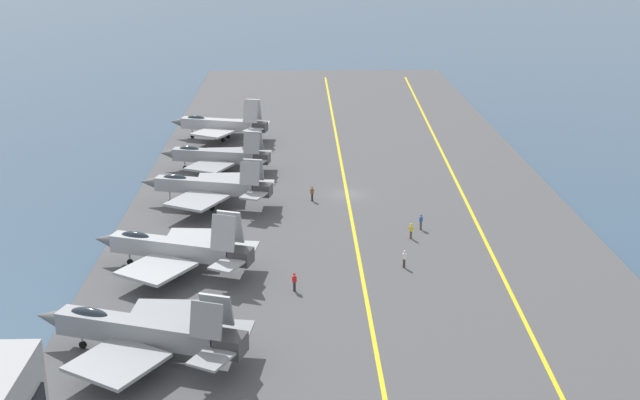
# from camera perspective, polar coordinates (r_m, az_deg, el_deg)

# --- Properties ---
(ground_plane) EXTENTS (2000.00, 2000.00, 0.00)m
(ground_plane) POSITION_cam_1_polar(r_m,az_deg,el_deg) (98.39, 1.93, 0.20)
(ground_plane) COLOR #334C66
(carrier_deck) EXTENTS (176.28, 51.60, 0.40)m
(carrier_deck) POSITION_cam_1_polar(r_m,az_deg,el_deg) (98.33, 1.93, 0.31)
(carrier_deck) COLOR #4C4C4F
(carrier_deck) RESTS_ON ground
(deck_stripe_foul_line) EXTENTS (158.54, 6.65, 0.01)m
(deck_stripe_foul_line) POSITION_cam_1_polar(r_m,az_deg,el_deg) (100.12, 10.06, 0.49)
(deck_stripe_foul_line) COLOR yellow
(deck_stripe_foul_line) RESTS_ON carrier_deck
(deck_stripe_centerline) EXTENTS (158.65, 0.36, 0.01)m
(deck_stripe_centerline) POSITION_cam_1_polar(r_m,az_deg,el_deg) (98.27, 1.93, 0.42)
(deck_stripe_centerline) COLOR yellow
(deck_stripe_centerline) RESTS_ON carrier_deck
(parked_jet_nearest) EXTENTS (13.85, 17.46, 5.82)m
(parked_jet_nearest) POSITION_cam_1_polar(r_m,az_deg,el_deg) (62.65, -12.65, -9.10)
(parked_jet_nearest) COLOR gray
(parked_jet_nearest) RESTS_ON carrier_deck
(parked_jet_second) EXTENTS (13.82, 16.37, 6.45)m
(parked_jet_second) POSITION_cam_1_polar(r_m,az_deg,el_deg) (77.07, -10.29, -3.41)
(parked_jet_second) COLOR #9EA3A8
(parked_jet_second) RESTS_ON carrier_deck
(parked_jet_third) EXTENTS (13.97, 16.01, 6.02)m
(parked_jet_third) POSITION_cam_1_polar(r_m,az_deg,el_deg) (93.76, -7.96, 0.96)
(parked_jet_third) COLOR #93999E
(parked_jet_third) RESTS_ON carrier_deck
(parked_jet_fourth) EXTENTS (12.21, 15.13, 5.64)m
(parked_jet_fourth) POSITION_cam_1_polar(r_m,az_deg,el_deg) (107.42, -7.34, 3.12)
(parked_jet_fourth) COLOR gray
(parked_jet_fourth) RESTS_ON carrier_deck
(parked_jet_fifth) EXTENTS (11.91, 15.63, 6.51)m
(parked_jet_fifth) POSITION_cam_1_polar(r_m,az_deg,el_deg) (123.62, -7.09, 5.35)
(parked_jet_fifth) COLOR #A8AAAF
(parked_jet_fifth) RESTS_ON carrier_deck
(crew_yellow_vest) EXTENTS (0.46, 0.41, 1.71)m
(crew_yellow_vest) POSITION_cam_1_polar(r_m,az_deg,el_deg) (84.57, 6.49, -2.16)
(crew_yellow_vest) COLOR #4C473D
(crew_yellow_vest) RESTS_ON carrier_deck
(crew_blue_vest) EXTENTS (0.46, 0.41, 1.76)m
(crew_blue_vest) POSITION_cam_1_polar(r_m,az_deg,el_deg) (87.19, 7.20, -1.51)
(crew_blue_vest) COLOR #4C473D
(crew_blue_vest) RESTS_ON carrier_deck
(crew_white_vest) EXTENTS (0.46, 0.42, 1.76)m
(crew_white_vest) POSITION_cam_1_polar(r_m,az_deg,el_deg) (77.50, 6.01, -4.14)
(crew_white_vest) COLOR #383328
(crew_white_vest) RESTS_ON carrier_deck
(crew_brown_vest) EXTENTS (0.43, 0.46, 1.83)m
(crew_brown_vest) POSITION_cam_1_polar(r_m,az_deg,el_deg) (95.50, -0.56, 0.51)
(crew_brown_vest) COLOR #232328
(crew_brown_vest) RESTS_ON carrier_deck
(crew_red_vest) EXTENTS (0.32, 0.42, 1.78)m
(crew_red_vest) POSITION_cam_1_polar(r_m,az_deg,el_deg) (72.30, -1.83, -5.79)
(crew_red_vest) COLOR #232328
(crew_red_vest) RESTS_ON carrier_deck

